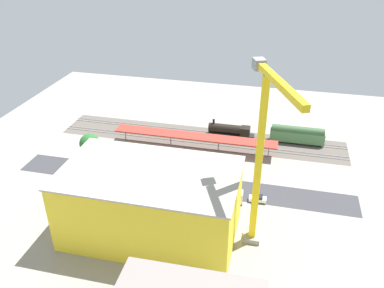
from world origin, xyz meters
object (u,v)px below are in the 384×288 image
object	(u,v)px
street_tree_2	(196,160)
passenger_coach	(297,135)
construction_building	(151,204)
street_tree_1	(133,153)
parked_car_1	(231,194)
parked_car_3	(185,189)
locomotive	(231,131)
parked_car_0	(258,199)
traffic_light	(114,170)
parked_car_2	(208,192)
platform_canopy_near	(194,136)
parked_car_4	(158,186)
box_truck_0	(226,196)
street_tree_0	(90,144)
tower_crane	(262,154)

from	to	relation	value
street_tree_2	passenger_coach	bearing A→B (deg)	-136.02
construction_building	street_tree_1	size ratio (longest dim) A/B	4.85
parked_car_1	construction_building	distance (m)	23.69
street_tree_2	parked_car_3	bearing A→B (deg)	80.04
locomotive	passenger_coach	size ratio (longest dim) A/B	0.89
parked_car_0	traffic_light	xyz separation A→B (m)	(37.25, 0.68, 3.38)
parked_car_0	street_tree_1	distance (m)	36.23
parked_car_2	street_tree_1	size ratio (longest dim) A/B	0.57
locomotive	construction_building	distance (m)	50.86
platform_canopy_near	street_tree_2	bearing A→B (deg)	104.82
locomotive	passenger_coach	xyz separation A→B (m)	(-20.53, -0.00, 1.08)
locomotive	parked_car_4	world-z (taller)	locomotive
passenger_coach	box_truck_0	distance (m)	38.75
passenger_coach	parked_car_2	size ratio (longest dim) A/B	3.89
box_truck_0	construction_building	bearing A→B (deg)	46.24
passenger_coach	parked_car_0	world-z (taller)	passenger_coach
parked_car_2	locomotive	bearing A→B (deg)	-91.72
parked_car_1	street_tree_2	world-z (taller)	street_tree_2
platform_canopy_near	parked_car_3	bearing A→B (deg)	96.50
passenger_coach	box_truck_0	size ratio (longest dim) A/B	1.90
parked_car_0	construction_building	world-z (taller)	construction_building
street_tree_0	street_tree_2	xyz separation A→B (m)	(-31.30, 1.18, -0.29)
parked_car_4	traffic_light	size ratio (longest dim) A/B	0.75
parked_car_1	parked_car_4	size ratio (longest dim) A/B	0.90
passenger_coach	parked_car_1	size ratio (longest dim) A/B	3.93
parked_car_3	locomotive	bearing A→B (deg)	-102.25
tower_crane	traffic_light	xyz separation A→B (m)	(37.61, -14.09, -17.82)
street_tree_0	locomotive	bearing A→B (deg)	-146.83
platform_canopy_near	street_tree_0	world-z (taller)	street_tree_0
parked_car_4	passenger_coach	bearing A→B (deg)	-136.23
platform_canopy_near	parked_car_4	xyz separation A→B (m)	(4.53, 22.31, -3.57)
parked_car_3	construction_building	bearing A→B (deg)	79.32
platform_canopy_near	tower_crane	world-z (taller)	tower_crane
passenger_coach	street_tree_0	size ratio (longest dim) A/B	1.97
parked_car_0	traffic_light	world-z (taller)	traffic_light
parked_car_0	parked_car_1	distance (m)	6.66
passenger_coach	construction_building	xyz separation A→B (m)	(30.81, 49.48, 4.71)
tower_crane	street_tree_1	size ratio (longest dim) A/B	5.19
parked_car_2	street_tree_0	distance (m)	37.48
locomotive	street_tree_2	xyz separation A→B (m)	(5.84, 25.45, 3.26)
street_tree_1	traffic_light	size ratio (longest dim) A/B	1.20
tower_crane	street_tree_1	distance (m)	45.43
construction_building	box_truck_0	xyz separation A→B (m)	(-13.98, -14.60, -6.14)
box_truck_0	traffic_light	world-z (taller)	traffic_light
parked_car_1	street_tree_1	xyz separation A→B (m)	(28.51, -7.30, 4.09)
parked_car_1	tower_crane	world-z (taller)	tower_crane
parked_car_2	traffic_light	size ratio (longest dim) A/B	0.68
tower_crane	platform_canopy_near	bearing A→B (deg)	-59.79
box_truck_0	parked_car_0	bearing A→B (deg)	-166.70
parked_car_3	street_tree_2	size ratio (longest dim) A/B	0.57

